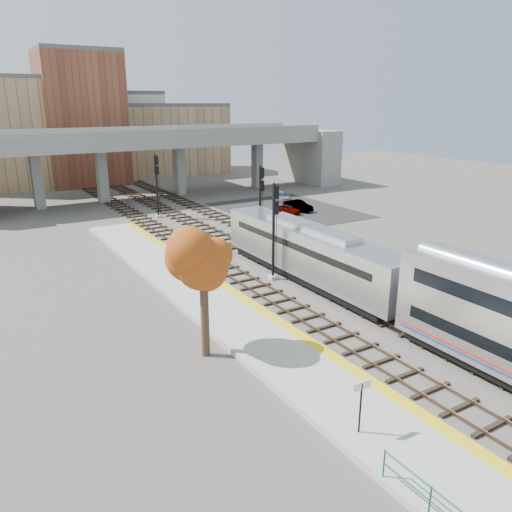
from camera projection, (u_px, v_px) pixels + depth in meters
ground at (354, 312)px, 32.09m from camera, size 160.00×160.00×0.00m
platform at (258, 335)px, 28.46m from camera, size 4.50×60.00×0.35m
yellow_strip at (285, 325)px, 29.35m from camera, size 0.70×60.00×0.01m
tracks at (264, 258)px, 42.75m from camera, size 10.70×95.00×0.25m
overpass at (165, 155)px, 69.57m from camera, size 54.00×12.00×9.50m
buildings_far at (97, 132)px, 84.78m from camera, size 43.00×21.00×20.60m
parking_lot at (287, 210)px, 61.88m from camera, size 14.00×18.00×0.04m
locomotive at (310, 252)px, 36.95m from camera, size 3.02×19.05×4.10m
signal_mast_near at (274, 232)px, 36.84m from camera, size 0.60×0.64×7.33m
signal_mast_mid at (260, 206)px, 45.86m from camera, size 0.60×0.64×7.40m
signal_mast_far at (157, 187)px, 56.82m from camera, size 0.60×0.64×7.24m
station_sign at (361, 396)px, 19.41m from camera, size 0.90×0.08×2.27m
tree at (203, 265)px, 25.13m from camera, size 3.60×3.60×6.86m
car_a at (287, 209)px, 59.61m from camera, size 2.52×3.46×1.10m
car_b at (298, 206)px, 61.11m from camera, size 2.12×4.13×1.30m
car_c at (281, 196)px, 67.28m from camera, size 2.47×4.41×1.21m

